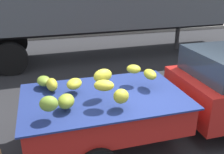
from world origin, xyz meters
name	(u,v)px	position (x,y,z in m)	size (l,w,h in m)	color
ground	(145,145)	(0.00, 0.00, 0.00)	(220.00, 220.00, 0.00)	#28282B
curb_strip	(73,35)	(0.00, 9.93, 0.08)	(80.00, 0.80, 0.16)	gray
pickup_truck	(201,92)	(1.28, 0.23, 0.88)	(5.15, 1.88, 1.70)	#B21E19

